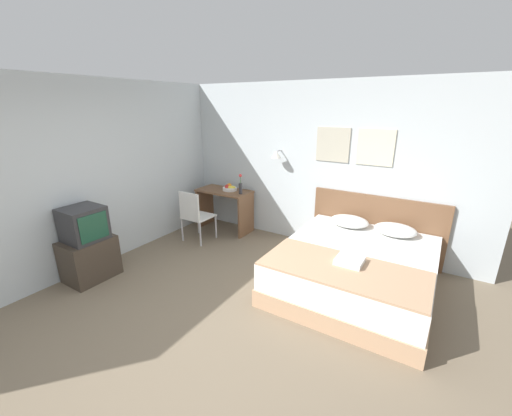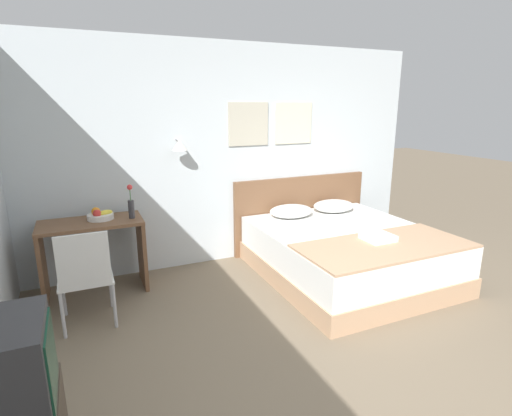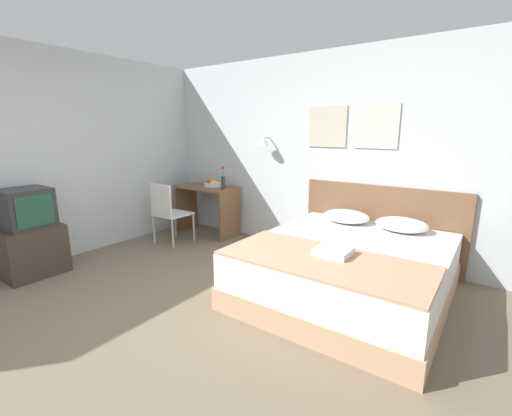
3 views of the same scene
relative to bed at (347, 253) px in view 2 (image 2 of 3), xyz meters
The scene contains 12 objects.
ground_plane 2.10m from the bed, 122.35° to the right, with size 24.00×24.00×0.00m, color #756651.
wall_back 1.89m from the bed, 134.87° to the left, with size 5.41×0.31×2.65m.
bed is the anchor object (origin of this frame).
headboard 1.08m from the bed, 90.00° to the left, with size 1.95×0.06×1.00m.
pillow_left 0.89m from the bed, 113.05° to the left, with size 0.56×0.44×0.15m.
pillow_right 0.89m from the bed, 66.95° to the left, with size 0.56×0.44×0.15m.
throw_blanket 0.66m from the bed, 90.00° to the right, with size 1.77×0.82×0.02m.
folded_towel_near_foot 0.56m from the bed, 86.29° to the right, with size 0.29×0.27×0.06m.
desk 2.78m from the bed, 164.07° to the left, with size 1.01×0.52×0.78m.
desk_chair 2.77m from the bed, behind, with size 0.46×0.46×0.91m.
fruit_bowl 2.74m from the bed, 162.65° to the left, with size 0.26×0.26×0.12m.
flower_vase 2.45m from the bed, 162.52° to the left, with size 0.06×0.06×0.36m.
Camera 2 is at (-1.60, -1.73, 1.95)m, focal length 28.00 mm.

